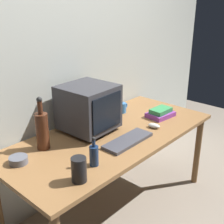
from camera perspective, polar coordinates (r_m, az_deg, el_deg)
The scene contains 12 objects.
ground_plane at distance 2.68m, azimuth 0.00°, elevation -17.96°, with size 6.00×6.00×0.00m, color gray.
back_wall at distance 2.44m, azimuth -8.20°, elevation 10.65°, with size 4.00×0.08×2.50m, color beige.
desk at distance 2.33m, azimuth 0.00°, elevation -5.82°, with size 1.78×0.80×0.71m.
crt_monitor at distance 2.28m, azimuth -4.62°, elevation 0.83°, with size 0.40×0.41×0.37m.
keyboard at distance 2.16m, azimuth 3.11°, elevation -5.56°, with size 0.42×0.15×0.02m, color #3F3F47.
computer_mouse at distance 2.41m, azimuth 8.15°, elevation -2.66°, with size 0.06×0.10×0.04m, color beige.
bottle_tall at distance 2.07m, azimuth -13.42°, elevation -3.35°, with size 0.09×0.09×0.38m.
bottle_short at distance 1.85m, azimuth -3.53°, elevation -8.30°, with size 0.06×0.06×0.20m.
book_stack at distance 2.63m, azimuth 9.41°, elevation -0.19°, with size 0.25×0.19×0.08m.
mug at distance 2.69m, azimuth 1.94°, elevation 0.85°, with size 0.12×0.08×0.09m.
cd_spindle at distance 1.99m, azimuth -17.70°, elevation -8.87°, with size 0.12×0.12×0.04m, color #595B66.
metal_canister at distance 1.72m, azimuth -6.44°, elevation -11.05°, with size 0.09×0.09×0.15m, color black.
Camera 1 is at (-1.53, -1.39, 1.70)m, focal length 47.10 mm.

